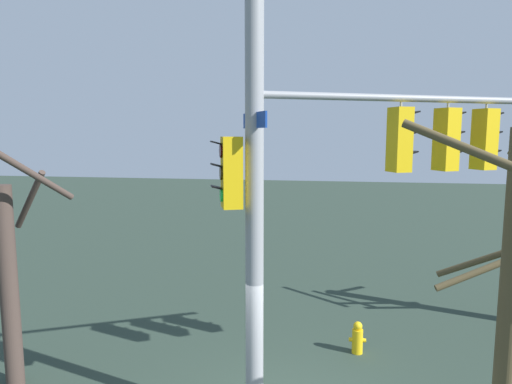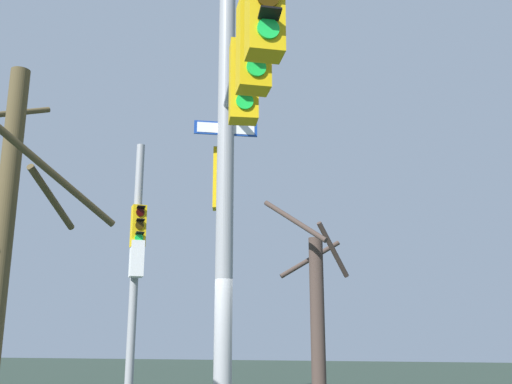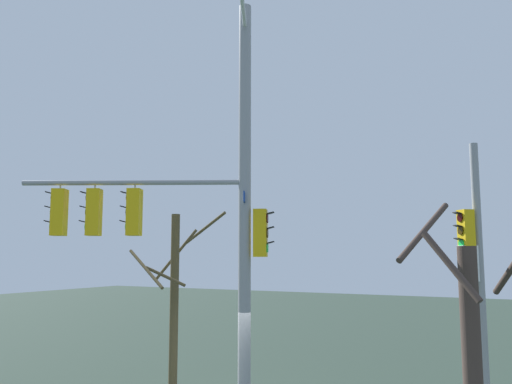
% 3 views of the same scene
% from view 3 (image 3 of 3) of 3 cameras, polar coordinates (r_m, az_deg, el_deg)
% --- Properties ---
extents(main_signal_pole_assembly, '(6.36, 3.50, 9.83)m').
position_cam_3_polar(main_signal_pole_assembly, '(12.14, -5.94, -0.80)').
color(main_signal_pole_assembly, gray).
rests_on(main_signal_pole_assembly, ground).
extents(secondary_pole_assembly, '(0.68, 0.59, 6.77)m').
position_cam_3_polar(secondary_pole_assembly, '(14.85, 22.74, -6.90)').
color(secondary_pole_assembly, gray).
rests_on(secondary_pole_assembly, ground).
extents(bare_tree_across_street, '(2.23, 1.92, 4.85)m').
position_cam_3_polar(bare_tree_across_street, '(10.27, 22.37, -15.09)').
color(bare_tree_across_street, '#42342E').
rests_on(bare_tree_across_street, ground).
extents(bare_tree_corner, '(2.59, 2.62, 5.04)m').
position_cam_3_polar(bare_tree_corner, '(15.28, -8.92, -10.96)').
color(bare_tree_corner, brown).
rests_on(bare_tree_corner, ground).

